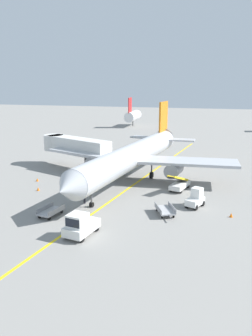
{
  "coord_description": "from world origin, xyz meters",
  "views": [
    {
      "loc": [
        12.8,
        -32.21,
        13.39
      ],
      "look_at": [
        1.17,
        9.59,
        2.5
      ],
      "focal_mm": 36.96,
      "sensor_mm": 36.0,
      "label": 1
    }
  ],
  "objects_px": {
    "safety_cone_nose_right": "(231,215)",
    "safety_cone_wingtip_left": "(37,180)",
    "baggage_tug_near_wing": "(196,199)",
    "baggage_cart_loaded": "(51,211)",
    "safety_cone_nose_left": "(38,189)",
    "airliner": "(133,156)",
    "belt_loader_forward_hold": "(179,184)",
    "jet_bridge": "(72,146)",
    "safety_cone_wingtip_right": "(95,182)",
    "pushback_tug": "(80,225)",
    "baggage_cart_empty_trailing": "(165,210)",
    "ground_crew_marshaller": "(85,196)",
    "ground_crew_wing_walker": "(84,188)"
  },
  "relations": [
    {
      "from": "safety_cone_nose_left",
      "to": "jet_bridge",
      "type": "bearing_deg",
      "value": 93.93
    },
    {
      "from": "ground_crew_wing_walker",
      "to": "safety_cone_wingtip_right",
      "type": "relative_size",
      "value": 3.86
    },
    {
      "from": "safety_cone_nose_left",
      "to": "airliner",
      "type": "bearing_deg",
      "value": 38.67
    },
    {
      "from": "ground_crew_marshaller",
      "to": "safety_cone_nose_left",
      "type": "bearing_deg",
      "value": 159.36
    },
    {
      "from": "safety_cone_nose_left",
      "to": "belt_loader_forward_hold",
      "type": "bearing_deg",
      "value": 16.61
    },
    {
      "from": "airliner",
      "to": "baggage_tug_near_wing",
      "type": "height_order",
      "value": "airliner"
    },
    {
      "from": "safety_cone_nose_right",
      "to": "safety_cone_wingtip_left",
      "type": "distance_m",
      "value": 26.4
    },
    {
      "from": "pushback_tug",
      "to": "baggage_cart_loaded",
      "type": "xyz_separation_m",
      "value": [
        -4.8,
        3.58,
        -0.53
      ]
    },
    {
      "from": "baggage_cart_loaded",
      "to": "safety_cone_wingtip_right",
      "type": "height_order",
      "value": "baggage_cart_loaded"
    },
    {
      "from": "baggage_tug_near_wing",
      "to": "baggage_cart_empty_trailing",
      "type": "relative_size",
      "value": 0.72
    },
    {
      "from": "belt_loader_forward_hold",
      "to": "ground_crew_wing_walker",
      "type": "xyz_separation_m",
      "value": [
        -10.93,
        -5.11,
        0.13
      ]
    },
    {
      "from": "safety_cone_nose_left",
      "to": "safety_cone_wingtip_left",
      "type": "distance_m",
      "value": 4.41
    },
    {
      "from": "ground_crew_marshaller",
      "to": "safety_cone_wingtip_right",
      "type": "relative_size",
      "value": 3.86
    },
    {
      "from": "safety_cone_nose_left",
      "to": "safety_cone_nose_right",
      "type": "xyz_separation_m",
      "value": [
        23.34,
        -2.61,
        0.0
      ]
    },
    {
      "from": "baggage_cart_empty_trailing",
      "to": "belt_loader_forward_hold",
      "type": "bearing_deg",
      "value": 87.38
    },
    {
      "from": "baggage_tug_near_wing",
      "to": "baggage_cart_loaded",
      "type": "distance_m",
      "value": 15.6
    },
    {
      "from": "pushback_tug",
      "to": "belt_loader_forward_hold",
      "type": "relative_size",
      "value": 0.75
    },
    {
      "from": "pushback_tug",
      "to": "belt_loader_forward_hold",
      "type": "distance_m",
      "value": 17.26
    },
    {
      "from": "baggage_tug_near_wing",
      "to": "safety_cone_nose_right",
      "type": "bearing_deg",
      "value": -29.45
    },
    {
      "from": "belt_loader_forward_hold",
      "to": "pushback_tug",
      "type": "bearing_deg",
      "value": -113.38
    },
    {
      "from": "ground_crew_marshaller",
      "to": "ground_crew_wing_walker",
      "type": "xyz_separation_m",
      "value": [
        -1.24,
        2.81,
        0.0
      ]
    },
    {
      "from": "baggage_cart_loaded",
      "to": "safety_cone_nose_left",
      "type": "distance_m",
      "value": 9.02
    },
    {
      "from": "airliner",
      "to": "pushback_tug",
      "type": "relative_size",
      "value": 9.11
    },
    {
      "from": "baggage_cart_loaded",
      "to": "safety_cone_wingtip_left",
      "type": "relative_size",
      "value": 8.73
    },
    {
      "from": "jet_bridge",
      "to": "safety_cone_wingtip_right",
      "type": "distance_m",
      "value": 10.68
    },
    {
      "from": "airliner",
      "to": "belt_loader_forward_hold",
      "type": "xyz_separation_m",
      "value": [
        6.85,
        -3.12,
        -2.64
      ]
    },
    {
      "from": "pushback_tug",
      "to": "ground_crew_marshaller",
      "type": "relative_size",
      "value": 2.28
    },
    {
      "from": "airliner",
      "to": "baggage_cart_loaded",
      "type": "relative_size",
      "value": 9.19
    },
    {
      "from": "baggage_cart_loaded",
      "to": "safety_cone_wingtip_right",
      "type": "bearing_deg",
      "value": 88.55
    },
    {
      "from": "jet_bridge",
      "to": "baggage_cart_loaded",
      "type": "height_order",
      "value": "jet_bridge"
    },
    {
      "from": "airliner",
      "to": "pushback_tug",
      "type": "distance_m",
      "value": 19.12
    },
    {
      "from": "belt_loader_forward_hold",
      "to": "safety_cone_nose_right",
      "type": "distance_m",
      "value": 9.92
    },
    {
      "from": "ground_crew_marshaller",
      "to": "safety_cone_wingtip_left",
      "type": "height_order",
      "value": "ground_crew_marshaller"
    },
    {
      "from": "safety_cone_nose_right",
      "to": "safety_cone_wingtip_right",
      "type": "relative_size",
      "value": 1.0
    },
    {
      "from": "jet_bridge",
      "to": "safety_cone_wingtip_left",
      "type": "relative_size",
      "value": 29.24
    },
    {
      "from": "safety_cone_wingtip_right",
      "to": "safety_cone_nose_left",
      "type": "bearing_deg",
      "value": -140.6
    },
    {
      "from": "airliner",
      "to": "pushback_tug",
      "type": "bearing_deg",
      "value": -90.0
    },
    {
      "from": "ground_crew_marshaller",
      "to": "safety_cone_wingtip_right",
      "type": "bearing_deg",
      "value": 102.39
    },
    {
      "from": "baggage_cart_loaded",
      "to": "safety_cone_wingtip_left",
      "type": "distance_m",
      "value": 13.41
    },
    {
      "from": "safety_cone_nose_right",
      "to": "safety_cone_wingtip_left",
      "type": "height_order",
      "value": "same"
    },
    {
      "from": "airliner",
      "to": "pushback_tug",
      "type": "height_order",
      "value": "airliner"
    },
    {
      "from": "ground_crew_wing_walker",
      "to": "baggage_cart_empty_trailing",
      "type": "bearing_deg",
      "value": -19.14
    },
    {
      "from": "ground_crew_wing_walker",
      "to": "safety_cone_wingtip_right",
      "type": "bearing_deg",
      "value": 95.05
    },
    {
      "from": "jet_bridge",
      "to": "pushback_tug",
      "type": "height_order",
      "value": "jet_bridge"
    },
    {
      "from": "ground_crew_marshaller",
      "to": "belt_loader_forward_hold",
      "type": "bearing_deg",
      "value": 39.27
    },
    {
      "from": "pushback_tug",
      "to": "baggage_cart_empty_trailing",
      "type": "relative_size",
      "value": 1.03
    },
    {
      "from": "safety_cone_nose_right",
      "to": "safety_cone_wingtip_left",
      "type": "xyz_separation_m",
      "value": [
        -25.61,
        6.4,
        0.0
      ]
    },
    {
      "from": "airliner",
      "to": "safety_cone_wingtip_right",
      "type": "xyz_separation_m",
      "value": [
        -4.5,
        -3.47,
        -3.2
      ]
    },
    {
      "from": "baggage_tug_near_wing",
      "to": "baggage_cart_loaded",
      "type": "xyz_separation_m",
      "value": [
        -14.1,
        -6.67,
        -0.46
      ]
    },
    {
      "from": "jet_bridge",
      "to": "pushback_tug",
      "type": "xyz_separation_m",
      "value": [
        11.14,
        -23.16,
        -2.55
      ]
    }
  ]
}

